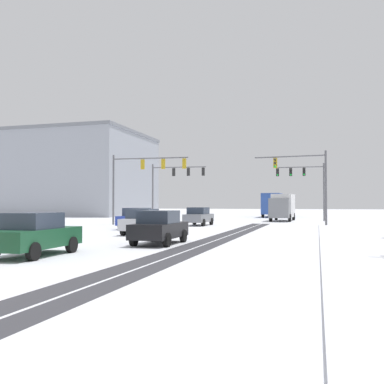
{
  "coord_description": "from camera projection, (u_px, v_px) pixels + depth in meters",
  "views": [
    {
      "loc": [
        8.79,
        -6.05,
        1.96
      ],
      "look_at": [
        0.0,
        24.19,
        2.8
      ],
      "focal_mm": 40.51,
      "sensor_mm": 36.0,
      "label": 1
    }
  ],
  "objects": [
    {
      "name": "wheel_track_left_lane",
      "position": [
        210.0,
        239.0,
        23.94
      ],
      "size": [
        0.86,
        38.02,
        0.01
      ],
      "primitive_type": "cube",
      "color": "#38383D",
      "rests_on": "ground"
    },
    {
      "name": "wheel_track_right_lane",
      "position": [
        227.0,
        239.0,
        23.68
      ],
      "size": [
        0.77,
        38.02,
        0.01
      ],
      "primitive_type": "cube",
      "color": "#38383D",
      "rests_on": "ground"
    },
    {
      "name": "sidewalk_kerb_right",
      "position": [
        365.0,
        244.0,
        20.1
      ],
      "size": [
        4.0,
        38.02,
        0.12
      ],
      "primitive_type": "cube",
      "color": "white",
      "rests_on": "ground"
    },
    {
      "name": "traffic_signal_far_right",
      "position": [
        304.0,
        179.0,
        48.99
      ],
      "size": [
        5.46,
        0.49,
        6.5
      ],
      "color": "#56565B",
      "rests_on": "ground"
    },
    {
      "name": "traffic_signal_near_right",
      "position": [
        305.0,
        175.0,
        37.53
      ],
      "size": [
        6.21,
        0.63,
        6.5
      ],
      "color": "#56565B",
      "rests_on": "ground"
    },
    {
      "name": "traffic_signal_near_left",
      "position": [
        143.0,
        172.0,
        39.69
      ],
      "size": [
        7.24,
        0.74,
        6.5
      ],
      "color": "#56565B",
      "rests_on": "ground"
    },
    {
      "name": "traffic_signal_far_left",
      "position": [
        174.0,
        179.0,
        49.43
      ],
      "size": [
        6.31,
        0.82,
        6.5
      ],
      "color": "#56565B",
      "rests_on": "ground"
    },
    {
      "name": "car_grey_lead",
      "position": [
        199.0,
        216.0,
        38.64
      ],
      "size": [
        1.95,
        4.16,
        1.62
      ],
      "color": "slate",
      "rests_on": "ground"
    },
    {
      "name": "car_blue_second",
      "position": [
        137.0,
        218.0,
        33.5
      ],
      "size": [
        1.97,
        4.17,
        1.62
      ],
      "color": "#233899",
      "rests_on": "ground"
    },
    {
      "name": "car_silver_third",
      "position": [
        143.0,
        221.0,
        27.52
      ],
      "size": [
        1.92,
        4.15,
        1.62
      ],
      "color": "#B7BABF",
      "rests_on": "ground"
    },
    {
      "name": "car_black_fourth",
      "position": [
        159.0,
        227.0,
        20.86
      ],
      "size": [
        1.87,
        4.12,
        1.62
      ],
      "color": "black",
      "rests_on": "ground"
    },
    {
      "name": "car_dark_green_fifth",
      "position": [
        34.0,
        234.0,
        16.18
      ],
      "size": [
        1.94,
        4.16,
        1.62
      ],
      "color": "#194C2D",
      "rests_on": "ground"
    },
    {
      "name": "bus_oncoming",
      "position": [
        275.0,
        203.0,
        63.38
      ],
      "size": [
        2.79,
        11.03,
        3.38
      ],
      "color": "#284793",
      "rests_on": "ground"
    },
    {
      "name": "box_truck_delivery",
      "position": [
        283.0,
        206.0,
        48.92
      ],
      "size": [
        2.5,
        7.47,
        3.02
      ],
      "color": "slate",
      "rests_on": "ground"
    },
    {
      "name": "office_building_far_left_block",
      "position": [
        60.0,
        175.0,
        73.7
      ],
      "size": [
        28.76,
        19.9,
        13.61
      ],
      "color": "#9399A3",
      "rests_on": "ground"
    }
  ]
}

